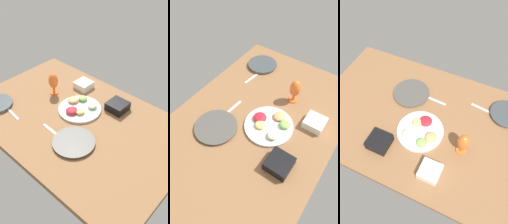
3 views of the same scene
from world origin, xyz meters
The scene contains 9 objects.
ground_plane centered at (0.00, 0.00, -2.00)cm, with size 160.00×104.00×4.00cm, color #8C603D.
dinner_plate_left centered at (-16.85, 18.06, 1.03)cm, with size 28.21×28.21×1.98cm.
dinner_plate_right centered at (55.36, 29.39, 1.19)cm, with size 24.43×24.43×2.29cm.
fruit_platter centered at (4.44, -9.83, 1.72)cm, with size 32.34×32.34×5.16cm.
hurricane_glass_orange centered at (34.53, -11.48, 11.06)cm, with size 7.69×7.69×18.38cm.
square_bowl_white centered at (22.18, -33.79, 3.17)cm, with size 12.85×12.85×5.70cm.
square_bowl_black centered at (-16.37, -29.50, 3.50)cm, with size 14.19×14.19×6.29cm.
fork_by_left_plate centered at (2.50, 19.96, 0.30)cm, with size 18.00×1.80×0.60cm, color silver.
fork_by_right_plate centered at (37.94, 27.39, 0.30)cm, with size 18.00×1.80×0.60cm, color silver.
Camera 3 is at (38.66, -77.98, 132.83)cm, focal length 35.24 mm.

